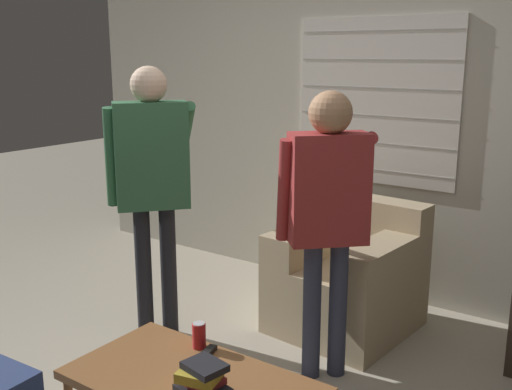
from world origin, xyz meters
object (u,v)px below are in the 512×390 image
at_px(armchair_beige, 349,277).
at_px(soda_can, 199,335).
at_px(coffee_table, 192,386).
at_px(book_stack, 202,380).
at_px(person_left_standing, 152,170).
at_px(person_right_standing, 327,201).
at_px(spare_remote, 207,353).

distance_m(armchair_beige, soda_can, 1.36).
height_order(armchair_beige, coffee_table, armchair_beige).
distance_m(book_stack, soda_can, 0.41).
distance_m(armchair_beige, book_stack, 1.67).
bearing_deg(coffee_table, person_left_standing, 141.44).
height_order(person_right_standing, soda_can, person_right_standing).
bearing_deg(coffee_table, book_stack, -29.97).
distance_m(armchair_beige, person_left_standing, 1.44).
xyz_separation_m(person_left_standing, soda_can, (0.81, -0.54, -0.63)).
relative_size(person_left_standing, person_right_standing, 1.07).
bearing_deg(person_right_standing, armchair_beige, 60.15).
distance_m(person_left_standing, book_stack, 1.51).
height_order(coffee_table, person_right_standing, person_right_standing).
relative_size(soda_can, spare_remote, 0.93).
height_order(armchair_beige, spare_remote, armchair_beige).
bearing_deg(spare_remote, person_left_standing, 135.45).
bearing_deg(spare_remote, book_stack, -65.57).
bearing_deg(coffee_table, soda_can, 124.12).
xyz_separation_m(armchair_beige, soda_can, (-0.12, -1.36, 0.11)).
height_order(person_left_standing, person_right_standing, person_left_standing).
relative_size(person_left_standing, soda_can, 13.40).
height_order(person_right_standing, spare_remote, person_right_standing).
relative_size(coffee_table, person_left_standing, 0.65).
distance_m(soda_can, spare_remote, 0.10).
bearing_deg(coffee_table, person_right_standing, 82.86).
xyz_separation_m(armchair_beige, coffee_table, (0.04, -1.59, 0.01)).
bearing_deg(book_stack, soda_can, 132.28).
bearing_deg(armchair_beige, person_right_standing, 109.45).
xyz_separation_m(person_right_standing, book_stack, (-0.01, -1.03, -0.55)).
height_order(coffee_table, soda_can, soda_can).
bearing_deg(soda_can, armchair_beige, 84.94).
distance_m(coffee_table, book_stack, 0.17).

